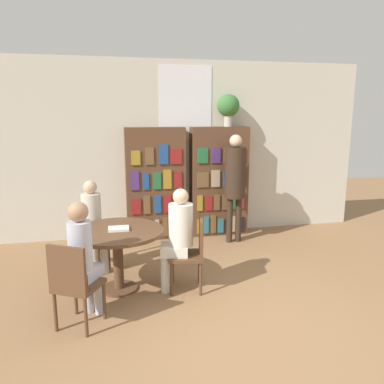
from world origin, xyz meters
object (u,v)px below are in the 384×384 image
flower_vase (228,107)px  chair_near_camera (74,282)px  seated_reader_back (83,254)px  bookshelf_right (219,182)px  bookshelf_left (156,184)px  chair_left_side (89,232)px  chair_far_side (192,250)px  librarian_standing (235,176)px  reading_table (117,241)px  seated_reader_right (178,233)px  seated_reader_left (93,221)px

flower_vase → chair_near_camera: size_ratio=0.60×
seated_reader_back → bookshelf_right: bearing=78.6°
bookshelf_left → chair_left_side: (-1.06, -1.10, -0.44)m
chair_near_camera → seated_reader_back: 0.28m
chair_far_side → librarian_standing: librarian_standing is taller
chair_near_camera → bookshelf_right: bearing=79.2°
flower_vase → reading_table: size_ratio=0.49×
chair_near_camera → bookshelf_left: bearing=96.4°
bookshelf_right → chair_far_side: size_ratio=2.11×
flower_vase → chair_left_side: 3.10m
reading_table → seated_reader_right: 0.72m
reading_table → bookshelf_right: bearing=46.8°
chair_far_side → seated_reader_left: bearing=66.3°
bookshelf_right → chair_near_camera: bookshelf_right is taller
bookshelf_left → reading_table: bearing=-109.6°
seated_reader_right → bookshelf_right: bearing=-17.3°
chair_left_side → librarian_standing: size_ratio=0.50×
chair_far_side → seated_reader_back: seated_reader_back is taller
reading_table → chair_left_side: size_ratio=1.23×
seated_reader_right → seated_reader_back: (-1.04, -0.49, -0.00)m
seated_reader_left → librarian_standing: 2.38m
bookshelf_right → flower_vase: (0.15, 0.00, 1.28)m
bookshelf_left → seated_reader_right: bookshelf_left is taller
bookshelf_right → seated_reader_left: bearing=-148.9°
bookshelf_left → seated_reader_back: (-1.02, -2.53, -0.22)m
bookshelf_right → seated_reader_right: (-1.09, -2.04, -0.22)m
flower_vase → chair_far_side: 2.91m
chair_far_side → seated_reader_back: size_ratio=0.71×
chair_far_side → seated_reader_left: size_ratio=0.72×
seated_reader_right → seated_reader_back: bearing=125.8°
bookshelf_left → reading_table: 2.05m
bookshelf_right → seated_reader_right: bearing=-118.1°
chair_left_side → seated_reader_right: seated_reader_right is taller
bookshelf_right → reading_table: bookshelf_right is taller
bookshelf_left → flower_vase: 1.80m
bookshelf_left → chair_far_side: bearing=-84.6°
flower_vase → seated_reader_right: 2.83m
bookshelf_left → reading_table: bookshelf_left is taller
chair_left_side → librarian_standing: bearing=169.4°
seated_reader_back → librarian_standing: (2.26, 2.03, 0.39)m
reading_table → flower_vase: bearing=44.6°
bookshelf_left → librarian_standing: size_ratio=1.06×
chair_near_camera → seated_reader_left: (0.13, 1.42, 0.20)m
chair_far_side → seated_reader_right: bearing=90.0°
reading_table → chair_near_camera: 0.90m
bookshelf_right → chair_left_side: size_ratio=2.11×
chair_left_side → seated_reader_back: (0.04, -1.43, 0.22)m
chair_near_camera → seated_reader_left: bearing=113.7°
chair_near_camera → chair_far_side: same height
seated_reader_right → flower_vase: bearing=-20.4°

